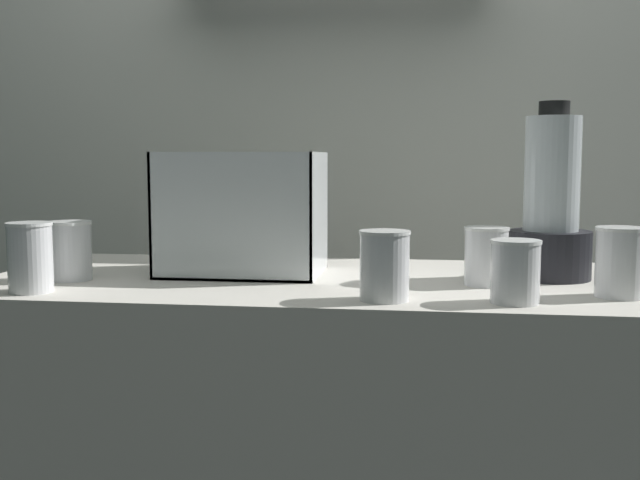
{
  "coord_description": "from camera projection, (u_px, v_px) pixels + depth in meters",
  "views": [
    {
      "loc": [
        0.21,
        -1.55,
        1.15
      ],
      "look_at": [
        0.0,
        0.0,
        0.98
      ],
      "focal_mm": 42.53,
      "sensor_mm": 36.0,
      "label": 1
    }
  ],
  "objects": [
    {
      "name": "back_wall_unit",
      "position": [
        353.0,
        121.0,
        2.3
      ],
      "size": [
        2.6,
        0.24,
        2.5
      ],
      "color": "silver",
      "rests_on": "ground_plane"
    },
    {
      "name": "carrot_display_bin",
      "position": [
        244.0,
        236.0,
        1.64
      ],
      "size": [
        0.34,
        0.24,
        0.26
      ],
      "color": "white",
      "rests_on": "counter"
    },
    {
      "name": "blender_pitcher",
      "position": [
        551.0,
        212.0,
        1.57
      ],
      "size": [
        0.17,
        0.17,
        0.37
      ],
      "color": "black",
      "rests_on": "counter"
    },
    {
      "name": "juice_cup_pomegranate_far_left",
      "position": [
        30.0,
        262.0,
        1.41
      ],
      "size": [
        0.08,
        0.08,
        0.13
      ],
      "color": "white",
      "rests_on": "counter"
    },
    {
      "name": "juice_cup_beet_left",
      "position": [
        70.0,
        253.0,
        1.55
      ],
      "size": [
        0.09,
        0.09,
        0.12
      ],
      "color": "white",
      "rests_on": "counter"
    },
    {
      "name": "juice_cup_beet_middle",
      "position": [
        385.0,
        269.0,
        1.33
      ],
      "size": [
        0.09,
        0.09,
        0.12
      ],
      "color": "white",
      "rests_on": "counter"
    },
    {
      "name": "juice_cup_orange_right",
      "position": [
        486.0,
        260.0,
        1.49
      ],
      "size": [
        0.09,
        0.09,
        0.12
      ],
      "color": "white",
      "rests_on": "counter"
    },
    {
      "name": "juice_cup_carrot_far_right",
      "position": [
        515.0,
        276.0,
        1.31
      ],
      "size": [
        0.09,
        0.09,
        0.11
      ],
      "color": "white",
      "rests_on": "counter"
    },
    {
      "name": "juice_cup_mango_rightmost",
      "position": [
        620.0,
        267.0,
        1.36
      ],
      "size": [
        0.09,
        0.09,
        0.13
      ],
      "color": "white",
      "rests_on": "counter"
    }
  ]
}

